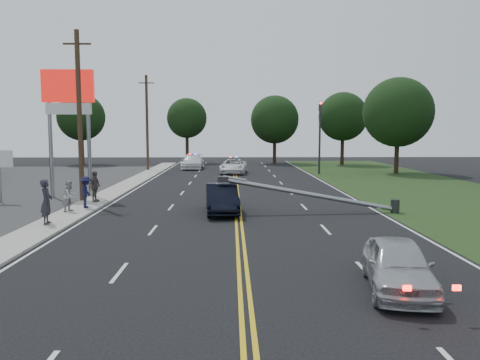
{
  "coord_description": "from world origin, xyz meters",
  "views": [
    {
      "loc": [
        -0.35,
        -15.66,
        4.22
      ],
      "look_at": [
        0.1,
        8.31,
        1.7
      ],
      "focal_mm": 35.0,
      "sensor_mm": 36.0,
      "label": 1
    }
  ],
  "objects_px": {
    "bystander_c": "(86,192)",
    "bystander_d": "(95,186)",
    "utility_pole_far": "(147,123)",
    "bystander_a": "(46,202)",
    "fallen_streetlight": "(320,196)",
    "emergency_a": "(233,166)",
    "traffic_signal": "(320,131)",
    "bystander_b": "(70,196)",
    "emergency_b": "(193,162)",
    "crashed_sedan": "(222,199)",
    "pylon_sign": "(68,102)",
    "utility_pole_mid": "(80,116)",
    "waiting_sedan": "(398,265)"
  },
  "relations": [
    {
      "from": "fallen_streetlight",
      "to": "emergency_b",
      "type": "bearing_deg",
      "value": 107.19
    },
    {
      "from": "traffic_signal",
      "to": "bystander_b",
      "type": "relative_size",
      "value": 4.44
    },
    {
      "from": "pylon_sign",
      "to": "emergency_a",
      "type": "bearing_deg",
      "value": 58.25
    },
    {
      "from": "utility_pole_far",
      "to": "bystander_a",
      "type": "xyz_separation_m",
      "value": [
        0.69,
        -29.1,
        -3.97
      ]
    },
    {
      "from": "traffic_signal",
      "to": "utility_pole_far",
      "type": "height_order",
      "value": "utility_pole_far"
    },
    {
      "from": "traffic_signal",
      "to": "crashed_sedan",
      "type": "relative_size",
      "value": 1.55
    },
    {
      "from": "fallen_streetlight",
      "to": "bystander_c",
      "type": "relative_size",
      "value": 5.53
    },
    {
      "from": "utility_pole_far",
      "to": "emergency_a",
      "type": "height_order",
      "value": "utility_pole_far"
    },
    {
      "from": "emergency_a",
      "to": "utility_pole_far",
      "type": "bearing_deg",
      "value": 165.35
    },
    {
      "from": "crashed_sedan",
      "to": "waiting_sedan",
      "type": "xyz_separation_m",
      "value": [
        4.91,
        -11.88,
        -0.07
      ]
    },
    {
      "from": "fallen_streetlight",
      "to": "utility_pole_mid",
      "type": "xyz_separation_m",
      "value": [
        -13.39,
        4.0,
        4.17
      ]
    },
    {
      "from": "pylon_sign",
      "to": "bystander_b",
      "type": "height_order",
      "value": "pylon_sign"
    },
    {
      "from": "pylon_sign",
      "to": "traffic_signal",
      "type": "bearing_deg",
      "value": 40.39
    },
    {
      "from": "fallen_streetlight",
      "to": "crashed_sedan",
      "type": "xyz_separation_m",
      "value": [
        -5.03,
        0.21,
        -0.17
      ]
    },
    {
      "from": "bystander_a",
      "to": "utility_pole_mid",
      "type": "bearing_deg",
      "value": -1.39
    },
    {
      "from": "utility_pole_mid",
      "to": "bystander_d",
      "type": "bearing_deg",
      "value": -33.08
    },
    {
      "from": "crashed_sedan",
      "to": "emergency_a",
      "type": "xyz_separation_m",
      "value": [
        0.71,
        22.54,
        -0.02
      ]
    },
    {
      "from": "utility_pole_far",
      "to": "bystander_a",
      "type": "distance_m",
      "value": 29.38
    },
    {
      "from": "bystander_c",
      "to": "bystander_d",
      "type": "xyz_separation_m",
      "value": [
        -0.16,
        2.11,
        0.05
      ]
    },
    {
      "from": "pylon_sign",
      "to": "waiting_sedan",
      "type": "xyz_separation_m",
      "value": [
        14.57,
        -17.67,
        -5.31
      ]
    },
    {
      "from": "pylon_sign",
      "to": "utility_pole_far",
      "type": "distance_m",
      "value": 20.06
    },
    {
      "from": "bystander_b",
      "to": "bystander_c",
      "type": "height_order",
      "value": "bystander_c"
    },
    {
      "from": "fallen_streetlight",
      "to": "emergency_b",
      "type": "xyz_separation_m",
      "value": [
        -8.85,
        28.6,
        -0.12
      ]
    },
    {
      "from": "utility_pole_far",
      "to": "bystander_d",
      "type": "distance_m",
      "value": 22.98
    },
    {
      "from": "utility_pole_mid",
      "to": "bystander_d",
      "type": "xyz_separation_m",
      "value": [
        0.92,
        -0.6,
        -4.07
      ]
    },
    {
      "from": "pylon_sign",
      "to": "traffic_signal",
      "type": "relative_size",
      "value": 1.13
    },
    {
      "from": "bystander_d",
      "to": "utility_pole_far",
      "type": "bearing_deg",
      "value": 16.62
    },
    {
      "from": "bystander_c",
      "to": "bystander_d",
      "type": "bearing_deg",
      "value": -0.2
    },
    {
      "from": "fallen_streetlight",
      "to": "utility_pole_far",
      "type": "bearing_deg",
      "value": 117.24
    },
    {
      "from": "waiting_sedan",
      "to": "emergency_a",
      "type": "height_order",
      "value": "emergency_a"
    },
    {
      "from": "traffic_signal",
      "to": "fallen_streetlight",
      "type": "xyz_separation_m",
      "value": [
        -4.11,
        -22.0,
        -3.29
      ]
    },
    {
      "from": "traffic_signal",
      "to": "fallen_streetlight",
      "type": "bearing_deg",
      "value": -100.59
    },
    {
      "from": "bystander_c",
      "to": "bystander_b",
      "type": "bearing_deg",
      "value": 151.6
    },
    {
      "from": "fallen_streetlight",
      "to": "bystander_c",
      "type": "xyz_separation_m",
      "value": [
        -12.31,
        1.28,
        0.05
      ]
    },
    {
      "from": "traffic_signal",
      "to": "utility_pole_mid",
      "type": "bearing_deg",
      "value": -134.2
    },
    {
      "from": "emergency_a",
      "to": "bystander_d",
      "type": "relative_size",
      "value": 2.92
    },
    {
      "from": "emergency_b",
      "to": "bystander_c",
      "type": "xyz_separation_m",
      "value": [
        -3.46,
        -27.31,
        0.16
      ]
    },
    {
      "from": "crashed_sedan",
      "to": "pylon_sign",
      "type": "bearing_deg",
      "value": 144.88
    },
    {
      "from": "fallen_streetlight",
      "to": "utility_pole_far",
      "type": "xyz_separation_m",
      "value": [
        -13.39,
        26.0,
        4.17
      ]
    },
    {
      "from": "bystander_b",
      "to": "waiting_sedan",
      "type": "bearing_deg",
      "value": -113.15
    },
    {
      "from": "bystander_d",
      "to": "bystander_c",
      "type": "bearing_deg",
      "value": -161.5
    },
    {
      "from": "traffic_signal",
      "to": "bystander_b",
      "type": "distance_m",
      "value": 27.79
    },
    {
      "from": "pylon_sign",
      "to": "crashed_sedan",
      "type": "bearing_deg",
      "value": -30.93
    },
    {
      "from": "crashed_sedan",
      "to": "bystander_d",
      "type": "bearing_deg",
      "value": 152.62
    },
    {
      "from": "bystander_b",
      "to": "bystander_d",
      "type": "height_order",
      "value": "bystander_d"
    },
    {
      "from": "traffic_signal",
      "to": "bystander_a",
      "type": "bearing_deg",
      "value": -123.81
    },
    {
      "from": "pylon_sign",
      "to": "crashed_sedan",
      "type": "distance_m",
      "value": 12.42
    },
    {
      "from": "utility_pole_far",
      "to": "bystander_d",
      "type": "height_order",
      "value": "utility_pole_far"
    },
    {
      "from": "fallen_streetlight",
      "to": "bystander_d",
      "type": "distance_m",
      "value": 12.92
    },
    {
      "from": "bystander_d",
      "to": "pylon_sign",
      "type": "bearing_deg",
      "value": 54.8
    }
  ]
}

